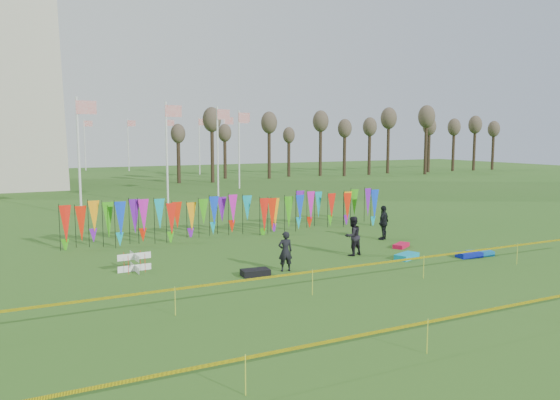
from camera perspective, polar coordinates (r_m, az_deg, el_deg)
name	(u,v)px	position (r m, az deg, el deg)	size (l,w,h in m)	color
ground	(329,274)	(21.79, 5.10, -7.68)	(160.00, 160.00, 0.00)	#2B5919
banner_row	(242,213)	(29.96, -3.98, -1.34)	(18.64, 0.64, 2.10)	black
caution_tape_near	(356,267)	(19.68, 8.00, -6.95)	(26.00, 0.02, 0.90)	yellow
caution_tape_far	(480,313)	(15.54, 20.17, -11.04)	(26.00, 0.02, 0.90)	yellow
tree_line	(359,130)	(75.47, 8.25, 7.24)	(53.92, 1.92, 7.84)	#38291C
box_kite	(134,262)	(22.72, -14.96, -6.30)	(0.68, 0.68, 0.76)	red
person_left	(285,251)	(21.94, 0.56, -5.38)	(0.59, 0.43, 1.62)	black
person_mid	(353,236)	(24.98, 7.59, -3.75)	(0.87, 0.54, 1.79)	black
person_right	(384,223)	(29.03, 10.77, -2.33)	(1.05, 0.60, 1.80)	black
kite_bag_turquoise	(407,256)	(24.87, 13.10, -5.74)	(1.19, 0.60, 0.24)	#0D9CC7
kite_bag_blue	(469,255)	(25.96, 19.16, -5.42)	(1.10, 0.58, 0.23)	#0A19A4
kite_bag_red	(401,245)	(27.29, 12.54, -4.66)	(1.07, 0.49, 0.20)	red
kite_bag_black	(255,272)	(21.42, -2.59, -7.57)	(1.08, 0.63, 0.25)	black
kite_bag_teal	(480,253)	(26.48, 20.17, -5.24)	(1.15, 0.55, 0.22)	#0C66B3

